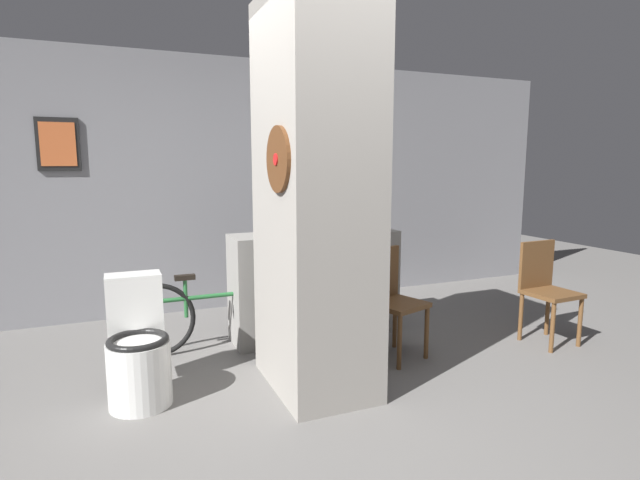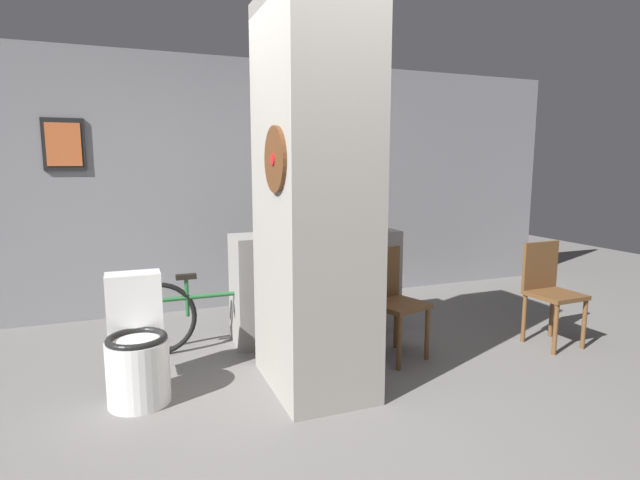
{
  "view_description": "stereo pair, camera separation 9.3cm",
  "coord_description": "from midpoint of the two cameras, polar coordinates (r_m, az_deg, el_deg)",
  "views": [
    {
      "loc": [
        -1.18,
        -2.6,
        1.53
      ],
      "look_at": [
        0.27,
        0.86,
        0.95
      ],
      "focal_mm": 28.0,
      "sensor_mm": 36.0,
      "label": 1
    },
    {
      "loc": [
        -1.1,
        -2.63,
        1.53
      ],
      "look_at": [
        0.27,
        0.86,
        0.95
      ],
      "focal_mm": 28.0,
      "sensor_mm": 36.0,
      "label": 2
    }
  ],
  "objects": [
    {
      "name": "chair_by_doorway",
      "position": [
        4.69,
        23.85,
        -4.9
      ],
      "size": [
        0.4,
        0.4,
        0.86
      ],
      "rotation": [
        0.0,
        0.0,
        0.04
      ],
      "color": "brown",
      "rests_on": "ground_plane"
    },
    {
      "name": "ground_plane",
      "position": [
        3.23,
        0.77,
        -19.44
      ],
      "size": [
        14.0,
        14.0,
        0.0
      ],
      "primitive_type": "plane",
      "color": "slate"
    },
    {
      "name": "bottle_tall",
      "position": [
        4.46,
        0.14,
        2.63
      ],
      "size": [
        0.06,
        0.06,
        0.33
      ],
      "color": "#267233",
      "rests_on": "counter_shelf"
    },
    {
      "name": "bicycle",
      "position": [
        4.25,
        -12.54,
        -8.05
      ],
      "size": [
        1.51,
        0.42,
        0.65
      ],
      "color": "black",
      "rests_on": "ground_plane"
    },
    {
      "name": "pillar_center",
      "position": [
        3.31,
        -1.33,
        4.83
      ],
      "size": [
        0.64,
        0.93,
        2.6
      ],
      "color": "gray",
      "rests_on": "ground_plane"
    },
    {
      "name": "bottle_short",
      "position": [
        4.39,
        2.05,
        2.2
      ],
      "size": [
        0.07,
        0.07,
        0.27
      ],
      "color": "#19598C",
      "rests_on": "counter_shelf"
    },
    {
      "name": "chair_near_pillar",
      "position": [
        4.0,
        7.48,
        -6.46
      ],
      "size": [
        0.48,
        0.48,
        0.86
      ],
      "rotation": [
        0.0,
        0.0,
        0.32
      ],
      "color": "brown",
      "rests_on": "ground_plane"
    },
    {
      "name": "wall_back",
      "position": [
        5.37,
        -10.54,
        6.2
      ],
      "size": [
        8.0,
        0.09,
        2.6
      ],
      "color": "gray",
      "rests_on": "ground_plane"
    },
    {
      "name": "counter_shelf",
      "position": [
        4.45,
        -1.15,
        -5.07
      ],
      "size": [
        1.48,
        0.44,
        0.93
      ],
      "color": "gray",
      "rests_on": "ground_plane"
    },
    {
      "name": "toilet",
      "position": [
        3.5,
        -20.81,
        -11.75
      ],
      "size": [
        0.39,
        0.55,
        0.8
      ],
      "color": "white",
      "rests_on": "ground_plane"
    }
  ]
}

